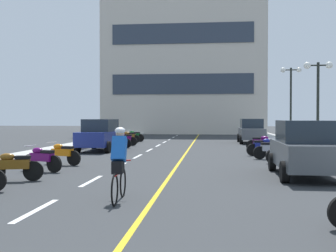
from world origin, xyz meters
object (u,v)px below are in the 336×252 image
Objects in this scene: motorcycle_12 at (129,137)px; motorcycle_7 at (271,149)px; parked_car_near at (305,148)px; motorcycle_10 at (119,140)px; street_lamp_mid at (318,85)px; parked_car_mid at (101,135)px; motorcycle_13 at (134,136)px; motorcycle_3 at (14,166)px; motorcycle_11 at (125,139)px; motorcycle_6 at (285,152)px; motorcycle_5 at (62,153)px; motorcycle_8 at (263,146)px; motorcycle_9 at (261,143)px; parked_car_far at (251,131)px; motorcycle_4 at (42,158)px; street_lamp_far at (291,88)px; cyclist_rider at (119,162)px.

motorcycle_7 is at bearing -52.30° from motorcycle_12.
parked_car_near is 2.59× the size of motorcycle_10.
parked_car_mid is at bearing 174.20° from street_lamp_mid.
motorcycle_13 is at bearing 92.58° from motorcycle_10.
motorcycle_10 is (0.52, 2.60, -0.44)m from parked_car_mid.
motorcycle_3 is 0.98× the size of motorcycle_11.
motorcycle_5 is at bearing -170.10° from motorcycle_6.
street_lamp_mid is 2.86× the size of motorcycle_10.
motorcycle_8 and motorcycle_12 have the same top height.
motorcycle_9 is (0.28, 3.10, 0.00)m from motorcycle_8.
parked_car_far is 10.53m from motorcycle_10.
motorcycle_4 is 16.87m from motorcycle_12.
motorcycle_5 is at bearing -129.54° from street_lamp_far.
motorcycle_8 is at bearing 93.17° from parked_car_near.
motorcycle_6 is 0.99× the size of motorcycle_8.
motorcycle_7 is at bearing -56.23° from motorcycle_13.
motorcycle_4 is at bearing -89.63° from motorcycle_13.
motorcycle_3 and motorcycle_8 have the same top height.
motorcycle_12 is (-0.33, 3.24, 0.00)m from motorcycle_11.
motorcycle_3 is 1.01× the size of motorcycle_6.
motorcycle_7 is at bearing -22.92° from parked_car_mid.
motorcycle_8 is at bearing -108.62° from street_lamp_far.
parked_car_far is at bearing 59.87° from motorcycle_5.
motorcycle_5 is 9.32m from motorcycle_7.
parked_car_far is (0.02, 17.83, 0.00)m from parked_car_near.
motorcycle_13 is (-8.83, 13.21, 0.00)m from motorcycle_7.
motorcycle_8 is at bearing -163.31° from street_lamp_mid.
motorcycle_13 is (-11.55, 10.58, -3.10)m from street_lamp_mid.
street_lamp_mid is 4.62m from motorcycle_9.
parked_car_far is at bearing 90.21° from motorcycle_6.
parked_car_mid is 2.53× the size of motorcycle_12.
parked_car_near is 2.50× the size of motorcycle_12.
street_lamp_far is at bearing 54.24° from motorcycle_4.
motorcycle_9 is (-2.75, -5.87, -3.53)m from street_lamp_far.
street_lamp_mid reaches higher than motorcycle_12.
motorcycle_11 is 0.96× the size of cyclist_rider.
motorcycle_11 is (0.48, 4.45, -0.44)m from parked_car_mid.
motorcycle_13 is (-9.09, 18.85, -0.44)m from parked_car_near.
street_lamp_mid is at bearing 42.03° from motorcycle_3.
motorcycle_5 and motorcycle_13 have the same top height.
cyclist_rider is at bearing -77.52° from motorcycle_10.
parked_car_far is 2.51× the size of motorcycle_9.
street_lamp_mid is at bearing -18.67° from motorcycle_10.
motorcycle_9 is (0.12, 4.87, 0.00)m from motorcycle_7.
parked_car_near is 16.49m from motorcycle_11.
parked_car_mid reaches higher than motorcycle_13.
motorcycle_12 is at bearing 127.70° from motorcycle_7.
motorcycle_6 is (0.05, -13.91, -0.44)m from parked_car_far.
motorcycle_5 is at bearing -120.13° from parked_car_far.
parked_car_mid is at bearing 92.67° from motorcycle_5.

